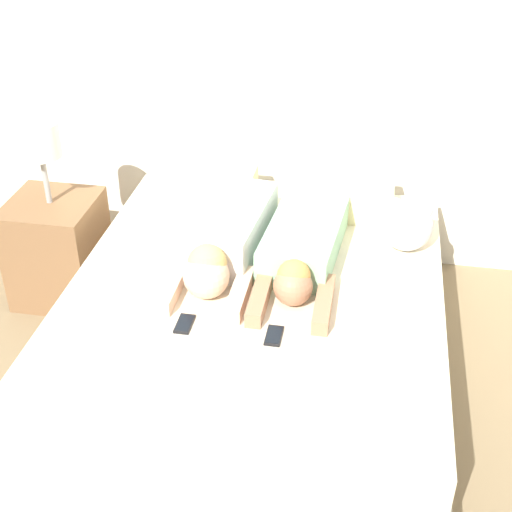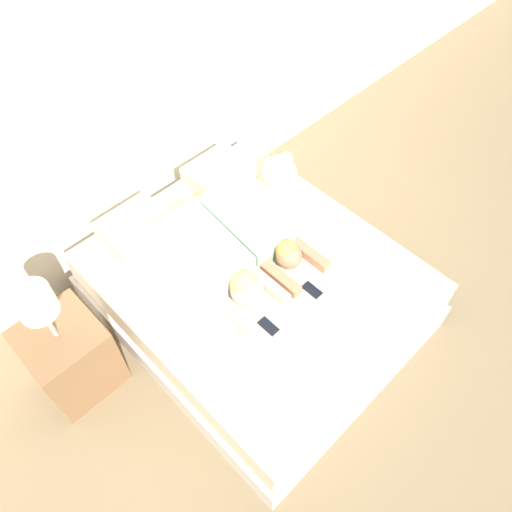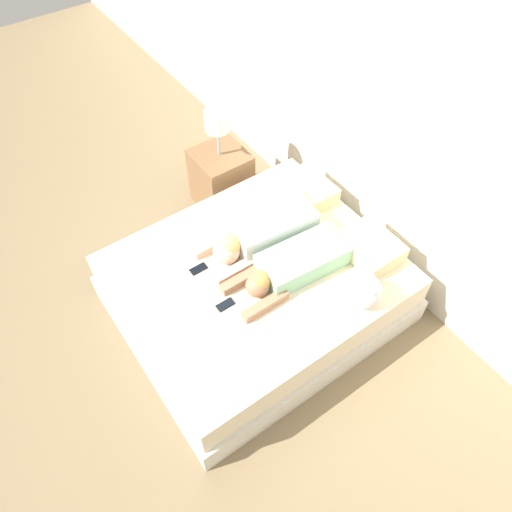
{
  "view_description": "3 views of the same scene",
  "coord_description": "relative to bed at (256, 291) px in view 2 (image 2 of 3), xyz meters",
  "views": [
    {
      "loc": [
        0.48,
        -2.66,
        2.39
      ],
      "look_at": [
        0.0,
        0.0,
        0.67
      ],
      "focal_mm": 50.0,
      "sensor_mm": 36.0,
      "label": 1
    },
    {
      "loc": [
        -1.33,
        -1.36,
        3.21
      ],
      "look_at": [
        0.0,
        0.0,
        0.67
      ],
      "focal_mm": 35.0,
      "sensor_mm": 36.0,
      "label": 2
    },
    {
      "loc": [
        1.86,
        -1.32,
        3.5
      ],
      "look_at": [
        0.0,
        0.0,
        0.67
      ],
      "focal_mm": 35.0,
      "sensor_mm": 36.0,
      "label": 3
    }
  ],
  "objects": [
    {
      "name": "ground_plane",
      "position": [
        0.0,
        0.0,
        -0.26
      ],
      "size": [
        12.0,
        12.0,
        0.0
      ],
      "primitive_type": "plane",
      "color": "#7F6B4C"
    },
    {
      "name": "wall_back",
      "position": [
        0.0,
        1.18,
        1.04
      ],
      "size": [
        12.0,
        0.06,
        2.6
      ],
      "color": "silver",
      "rests_on": "ground_plane"
    },
    {
      "name": "bed",
      "position": [
        0.0,
        0.0,
        0.0
      ],
      "size": [
        1.76,
        2.07,
        0.52
      ],
      "color": "beige",
      "rests_on": "ground_plane"
    },
    {
      "name": "pillow_head_left",
      "position": [
        -0.38,
        0.79,
        0.34
      ],
      "size": [
        0.44,
        0.36,
        0.14
      ],
      "color": "beige",
      "rests_on": "bed"
    },
    {
      "name": "pillow_head_right",
      "position": [
        0.38,
        0.79,
        0.34
      ],
      "size": [
        0.44,
        0.36,
        0.14
      ],
      "color": "beige",
      "rests_on": "bed"
    },
    {
      "name": "person_left",
      "position": [
        -0.2,
        0.19,
        0.38
      ],
      "size": [
        0.42,
        0.95,
        0.24
      ],
      "color": "silver",
      "rests_on": "bed"
    },
    {
      "name": "person_right",
      "position": [
        0.19,
        0.19,
        0.35
      ],
      "size": [
        0.39,
        0.98,
        0.2
      ],
      "color": "#8CBF99",
      "rests_on": "bed"
    },
    {
      "name": "cell_phone_left",
      "position": [
        -0.24,
        -0.36,
        0.27
      ],
      "size": [
        0.07,
        0.13,
        0.01
      ],
      "color": "black",
      "rests_on": "bed"
    },
    {
      "name": "cell_phone_right",
      "position": [
        0.14,
        -0.37,
        0.27
      ],
      "size": [
        0.07,
        0.13,
        0.01
      ],
      "color": "black",
      "rests_on": "bed"
    },
    {
      "name": "plush_toy",
      "position": [
        0.67,
        0.44,
        0.4
      ],
      "size": [
        0.26,
        0.26,
        0.27
      ],
      "color": "white",
      "rests_on": "bed"
    },
    {
      "name": "nightstand",
      "position": [
        -1.2,
        0.45,
        0.08
      ],
      "size": [
        0.46,
        0.46,
        1.04
      ],
      "color": "brown",
      "rests_on": "ground_plane"
    }
  ]
}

